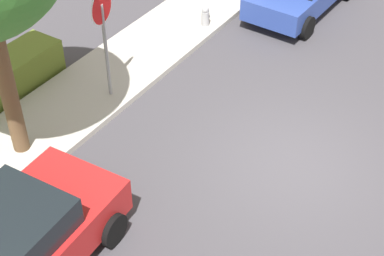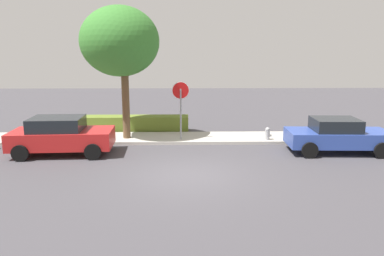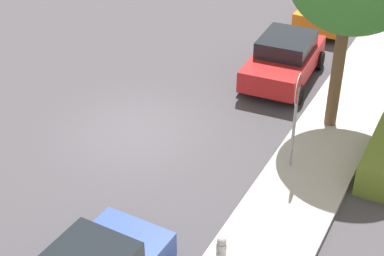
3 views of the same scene
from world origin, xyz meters
TOP-DOWN VIEW (x-y plane):
  - ground_plane at (0.00, 0.00)m, footprint 60.00×60.00m
  - sidewalk_curb at (0.00, 5.11)m, footprint 32.00×2.15m
  - stop_sign at (-0.28, 4.57)m, footprint 0.78×0.13m
  - parked_car_red at (-5.10, 2.63)m, footprint 4.09×2.23m
  - fire_hydrant at (3.68, 4.41)m, footprint 0.30×0.22m

SIDE VIEW (x-z plane):
  - ground_plane at x=0.00m, z-range 0.00..0.00m
  - sidewalk_curb at x=0.00m, z-range 0.00..0.14m
  - fire_hydrant at x=3.68m, z-range 0.00..0.72m
  - parked_car_red at x=-5.10m, z-range 0.02..1.54m
  - stop_sign at x=-0.28m, z-range 0.53..3.31m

